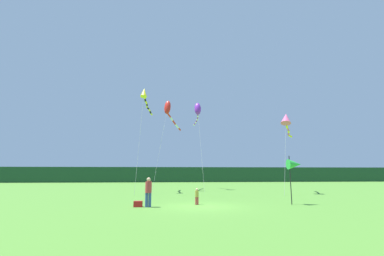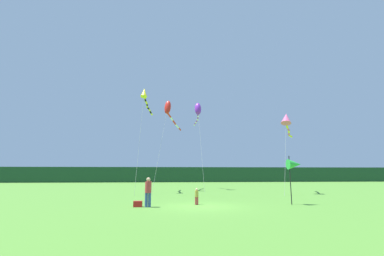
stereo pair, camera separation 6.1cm
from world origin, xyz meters
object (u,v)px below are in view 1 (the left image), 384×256
kite_rainbow (286,120)px  banner_flag_pole (294,165)px  person_adult (148,190)px  kite_yellow (145,97)px  kite_red (169,111)px  person_child (197,195)px  cooler_box (138,204)px  kite_purple (198,110)px

kite_rainbow → banner_flag_pole: bearing=-113.3°
person_adult → kite_rainbow: bearing=34.9°
kite_yellow → kite_red: 4.01m
person_adult → kite_rainbow: (13.54, 9.45, 6.54)m
kite_rainbow → person_child: bearing=-140.8°
person_adult → kite_rainbow: 17.76m
person_adult → cooler_box: bearing=166.1°
person_child → kite_rainbow: (10.44, 8.51, 6.94)m
kite_red → kite_purple: bearing=21.2°
kite_yellow → person_adult: bearing=-83.3°
person_adult → kite_rainbow: kite_rainbow is taller
kite_purple → kite_rainbow: size_ratio=1.33×
banner_flag_pole → kite_red: kite_red is taller
kite_yellow → kite_red: bearing=46.1°
cooler_box → banner_flag_pole: size_ratio=0.17×
banner_flag_pole → kite_purple: 18.50m
person_child → kite_red: (-1.84, 14.28, 9.06)m
kite_yellow → banner_flag_pole: bearing=-47.1°
cooler_box → kite_rainbow: kite_rainbow is taller
kite_rainbow → kite_yellow: bearing=168.9°
kite_yellow → kite_purple: bearing=33.5°
kite_yellow → kite_purple: size_ratio=1.02×
person_adult → kite_rainbow: size_ratio=0.21×
person_adult → banner_flag_pole: (9.65, 0.43, 1.60)m
person_child → banner_flag_pole: banner_flag_pole is taller
person_adult → kite_red: 17.56m
banner_flag_pole → kite_rainbow: (3.89, 9.02, 4.94)m
kite_rainbow → kite_red: (-12.29, 5.77, 2.12)m
kite_purple → banner_flag_pole: bearing=-74.0°
banner_flag_pole → kite_yellow: kite_yellow is taller
cooler_box → kite_red: kite_red is taller
kite_yellow → kite_purple: 7.76m
cooler_box → kite_rainbow: (14.15, 9.30, 7.35)m
person_adult → banner_flag_pole: banner_flag_pole is taller
person_child → kite_yellow: bearing=111.7°
person_child → kite_red: 17.01m
cooler_box → kite_red: bearing=82.9°
banner_flag_pole → kite_yellow: 18.16m
kite_rainbow → person_adult: bearing=-145.1°
kite_red → person_child: bearing=-82.7°
person_adult → person_child: person_adult is taller
person_adult → banner_flag_pole: bearing=2.6°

